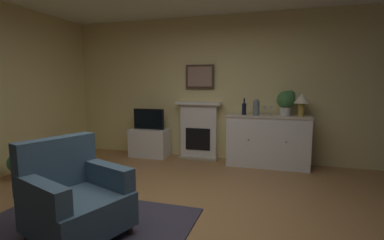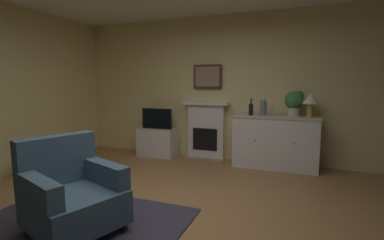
# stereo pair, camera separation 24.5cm
# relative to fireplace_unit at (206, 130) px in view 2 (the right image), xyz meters

# --- Properties ---
(ground_plane) EXTENTS (6.12, 5.50, 0.10)m
(ground_plane) POSITION_rel_fireplace_unit_xyz_m (0.35, -2.59, -0.60)
(ground_plane) COLOR #9E7042
(ground_plane) RESTS_ON ground
(wall_rear) EXTENTS (6.12, 0.06, 2.70)m
(wall_rear) POSITION_rel_fireplace_unit_xyz_m (0.35, 0.13, 0.80)
(wall_rear) COLOR #EAD68C
(wall_rear) RESTS_ON ground_plane
(area_rug) EXTENTS (2.13, 1.64, 0.02)m
(area_rug) POSITION_rel_fireplace_unit_xyz_m (-0.41, -3.00, -0.54)
(area_rug) COLOR #383342
(area_rug) RESTS_ON ground_plane
(fireplace_unit) EXTENTS (0.87, 0.30, 1.10)m
(fireplace_unit) POSITION_rel_fireplace_unit_xyz_m (0.00, 0.00, 0.00)
(fireplace_unit) COLOR white
(fireplace_unit) RESTS_ON ground_plane
(framed_picture) EXTENTS (0.55, 0.04, 0.45)m
(framed_picture) POSITION_rel_fireplace_unit_xyz_m (-0.00, 0.05, 1.03)
(framed_picture) COLOR #473323
(sideboard_cabinet) EXTENTS (1.41, 0.49, 0.90)m
(sideboard_cabinet) POSITION_rel_fireplace_unit_xyz_m (1.29, -0.18, -0.10)
(sideboard_cabinet) COLOR white
(sideboard_cabinet) RESTS_ON ground_plane
(table_lamp) EXTENTS (0.26, 0.26, 0.40)m
(table_lamp) POSITION_rel_fireplace_unit_xyz_m (1.82, -0.18, 0.63)
(table_lamp) COLOR #B79338
(table_lamp) RESTS_ON sideboard_cabinet
(wine_bottle) EXTENTS (0.08, 0.08, 0.29)m
(wine_bottle) POSITION_rel_fireplace_unit_xyz_m (0.88, -0.22, 0.46)
(wine_bottle) COLOR black
(wine_bottle) RESTS_ON sideboard_cabinet
(wine_glass_left) EXTENTS (0.07, 0.07, 0.16)m
(wine_glass_left) POSITION_rel_fireplace_unit_xyz_m (1.22, -0.22, 0.47)
(wine_glass_left) COLOR silver
(wine_glass_left) RESTS_ON sideboard_cabinet
(wine_glass_center) EXTENTS (0.07, 0.07, 0.16)m
(wine_glass_center) POSITION_rel_fireplace_unit_xyz_m (1.33, -0.16, 0.47)
(wine_glass_center) COLOR silver
(wine_glass_center) RESTS_ON sideboard_cabinet
(vase_decorative) EXTENTS (0.11, 0.11, 0.28)m
(vase_decorative) POSITION_rel_fireplace_unit_xyz_m (1.08, -0.23, 0.49)
(vase_decorative) COLOR slate
(vase_decorative) RESTS_ON sideboard_cabinet
(tv_cabinet) EXTENTS (0.75, 0.42, 0.56)m
(tv_cabinet) POSITION_rel_fireplace_unit_xyz_m (-0.97, -0.16, -0.27)
(tv_cabinet) COLOR white
(tv_cabinet) RESTS_ON ground_plane
(tv_set) EXTENTS (0.62, 0.07, 0.40)m
(tv_set) POSITION_rel_fireplace_unit_xyz_m (-0.98, -0.19, 0.21)
(tv_set) COLOR black
(tv_set) RESTS_ON tv_cabinet
(potted_plant_fern) EXTENTS (0.30, 0.30, 0.43)m
(potted_plant_fern) POSITION_rel_fireplace_unit_xyz_m (-2.24, -2.02, -0.29)
(potted_plant_fern) COLOR #936B4C
(potted_plant_fern) RESTS_ON ground_plane
(potted_plant_small) EXTENTS (0.30, 0.30, 0.43)m
(potted_plant_small) POSITION_rel_fireplace_unit_xyz_m (1.58, -0.13, 0.61)
(potted_plant_small) COLOR beige
(potted_plant_small) RESTS_ON sideboard_cabinet
(armchair) EXTENTS (1.02, 0.99, 0.92)m
(armchair) POSITION_rel_fireplace_unit_xyz_m (-0.38, -3.06, -0.17)
(armchair) COLOR #3F596B
(armchair) RESTS_ON ground_plane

